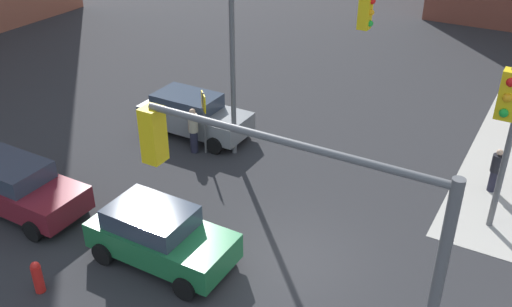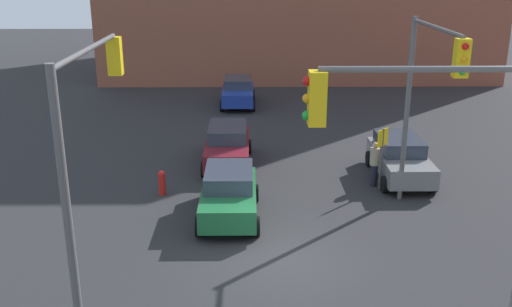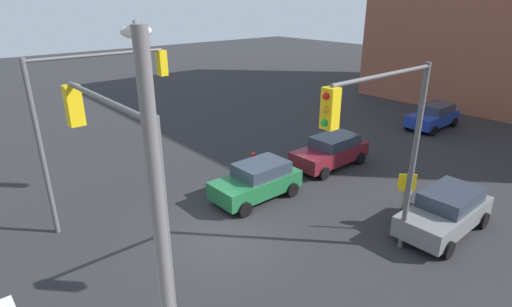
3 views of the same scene
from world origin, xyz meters
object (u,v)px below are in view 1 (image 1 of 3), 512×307
Objects in this scene: traffic_signal_se_corner at (307,247)px; pedestrian_walking_north at (193,130)px; hatchback_gray at (193,114)px; fire_hydrant at (37,276)px; traffic_signal_nw_corner at (281,40)px; coupe_maroon at (17,186)px; pedestrian_waiting at (496,170)px; hatchback_green at (160,235)px.

traffic_signal_se_corner is 12.30m from pedestrian_walking_north.
fire_hydrant is at bearing -79.82° from hatchback_gray.
pedestrian_walking_north is at bearing 95.71° from fire_hydrant.
traffic_signal_nw_corner is 5.49m from hatchback_gray.
traffic_signal_nw_corner is 1.00× the size of traffic_signal_se_corner.
traffic_signal_se_corner is 1.49× the size of coupe_maroon.
pedestrian_walking_north is (-8.29, 8.30, -3.71)m from traffic_signal_se_corner.
hatchback_gray is (-9.14, 9.49, -3.78)m from traffic_signal_se_corner.
hatchback_gray is 2.79× the size of pedestrian_waiting.
hatchback_green is at bearing -61.64° from hatchback_gray.
hatchback_green is at bearing -130.93° from pedestrian_waiting.
hatchback_green is at bearing 52.66° from fire_hydrant.
pedestrian_walking_north reaches higher than coupe_maroon.
coupe_maroon is at bearing 166.49° from traffic_signal_se_corner.
traffic_signal_nw_corner is at bearing -163.03° from pedestrian_waiting.
traffic_signal_se_corner is at bearing -27.12° from hatchback_green.
traffic_signal_se_corner is at bearing -98.11° from pedestrian_waiting.
traffic_signal_nw_corner is 3.72× the size of pedestrian_walking_north.
traffic_signal_nw_corner is 7.22m from hatchback_green.
coupe_maroon is 2.82× the size of pedestrian_waiting.
traffic_signal_se_corner is 1.51× the size of hatchback_gray.
traffic_signal_nw_corner is at bearing 119.82° from traffic_signal_se_corner.
hatchback_gray is 10.95m from pedestrian_waiting.
fire_hydrant is (-7.49, 0.30, -4.13)m from traffic_signal_se_corner.
traffic_signal_nw_corner reaches higher than hatchback_gray.
hatchback_gray reaches higher than pedestrian_waiting.
pedestrian_walking_north is at bearing 134.96° from traffic_signal_se_corner.
hatchback_green is 5.31m from coupe_maroon.
fire_hydrant is at bearing -129.95° from pedestrian_waiting.
traffic_signal_nw_corner is at bearing 86.38° from hatchback_green.
pedestrian_waiting reaches higher than fire_hydrant.
pedestrian_waiting is (10.85, 1.51, -0.05)m from hatchback_gray.
traffic_signal_nw_corner is 9.90m from fire_hydrant.
traffic_signal_se_corner is at bearing -13.51° from coupe_maroon.
fire_hydrant is 0.61× the size of pedestrian_waiting.
fire_hydrant is 14.11m from pedestrian_waiting.
traffic_signal_nw_corner reaches higher than coupe_maroon.
hatchback_gray is 2.47× the size of pedestrian_walking_north.
hatchback_gray is at bearing 71.97° from pedestrian_walking_north.
coupe_maroon is 7.09m from hatchback_gray.
coupe_maroon reaches higher than fire_hydrant.
traffic_signal_nw_corner is 6.91× the size of fire_hydrant.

